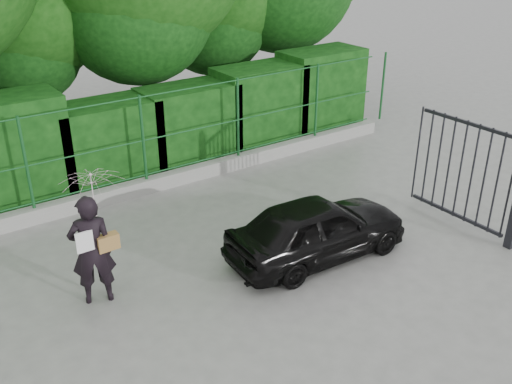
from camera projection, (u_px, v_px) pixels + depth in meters
ground at (255, 305)px, 8.49m from camera, size 80.00×80.00×0.00m
kerb at (129, 190)px, 11.74m from camera, size 14.00×0.25×0.30m
fence at (135, 140)px, 11.40m from camera, size 14.13×0.06×1.80m
hedge at (104, 138)px, 12.08m from camera, size 14.20×1.20×2.20m
gate at (497, 176)px, 9.83m from camera, size 0.22×2.33×2.36m
woman at (93, 220)px, 8.11m from camera, size 0.96×0.91×2.05m
car at (317, 228)px, 9.50m from camera, size 3.25×1.47×1.08m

